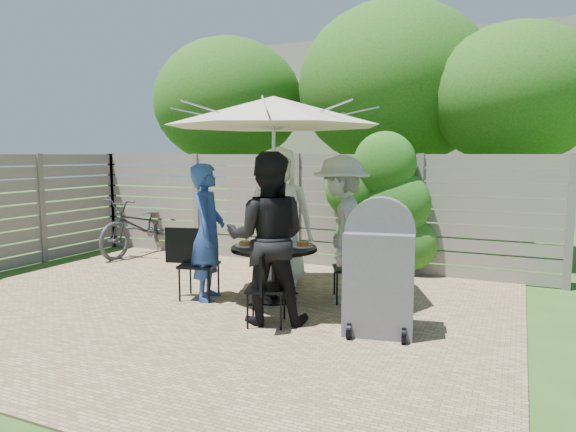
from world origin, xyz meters
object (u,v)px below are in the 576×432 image
at_px(chair_back, 280,262).
at_px(syrup_jug, 270,240).
at_px(patio_table, 274,263).
at_px(plate_back, 276,240).
at_px(person_right, 341,230).
at_px(plate_left, 245,244).
at_px(glass_back, 268,238).
at_px(umbrella, 274,112).
at_px(chair_left, 198,278).
at_px(chair_front, 266,303).
at_px(bicycle, 142,226).
at_px(person_back, 279,216).
at_px(glass_front, 281,245).
at_px(person_left, 208,233).
at_px(chair_right, 351,282).
at_px(plate_front, 271,250).
at_px(coffee_cup, 283,239).
at_px(person_front, 267,238).
at_px(glass_right, 295,240).
at_px(plate_right, 303,245).

relative_size(chair_back, syrup_jug, 6.23).
bearing_deg(chair_back, patio_table, 1.29).
relative_size(patio_table, plate_back, 5.25).
relative_size(patio_table, person_right, 0.75).
height_order(plate_left, glass_back, glass_back).
height_order(umbrella, chair_back, umbrella).
distance_m(chair_left, chair_front, 1.37).
xyz_separation_m(chair_front, bicycle, (-3.89, 2.64, 0.28)).
distance_m(patio_table, chair_left, 0.99).
relative_size(person_back, bicycle, 0.96).
height_order(person_right, glass_front, person_right).
distance_m(person_left, chair_right, 1.89).
relative_size(plate_front, coffee_cup, 2.17).
distance_m(glass_back, glass_front, 0.56).
distance_m(plate_front, glass_front, 0.15).
relative_size(chair_left, glass_back, 6.55).
bearing_deg(plate_back, bicycle, 157.72).
bearing_deg(coffee_cup, plate_back, 146.51).
bearing_deg(coffee_cup, patio_table, -93.48).
bearing_deg(bicycle, plate_front, -27.16).
relative_size(person_front, person_right, 1.02).
bearing_deg(plate_front, plate_left, 155.97).
xyz_separation_m(plate_back, glass_back, (-0.06, -0.13, 0.05)).
relative_size(plate_front, bicycle, 0.13).
height_order(person_front, glass_right, person_front).
bearing_deg(person_left, person_right, -90.00).
height_order(person_front, plate_back, person_front).
xyz_separation_m(patio_table, chair_left, (-0.90, -0.34, -0.21)).
relative_size(chair_back, person_right, 0.54).
xyz_separation_m(glass_right, coffee_cup, (-0.19, 0.05, -0.01)).
height_order(umbrella, person_front, umbrella).
bearing_deg(syrup_jug, chair_right, 18.22).
distance_m(chair_back, glass_front, 1.32).
height_order(person_front, bicycle, person_front).
relative_size(person_back, person_front, 1.04).
relative_size(chair_back, glass_right, 7.12).
distance_m(glass_right, coffee_cup, 0.20).
xyz_separation_m(person_front, plate_right, (0.04, 0.90, -0.21)).
distance_m(person_back, coffee_cup, 0.66).
relative_size(glass_back, coffee_cup, 1.17).
relative_size(glass_front, bicycle, 0.07).
xyz_separation_m(plate_back, glass_right, (0.33, -0.15, 0.05)).
bearing_deg(chair_left, chair_front, -38.64).
relative_size(glass_back, bicycle, 0.07).
distance_m(person_front, glass_right, 0.98).
bearing_deg(coffee_cup, plate_front, -78.81).
relative_size(chair_right, plate_left, 3.36).
distance_m(umbrella, glass_front, 1.61).
xyz_separation_m(chair_back, glass_front, (0.54, -1.11, 0.46)).
relative_size(umbrella, chair_left, 3.68).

